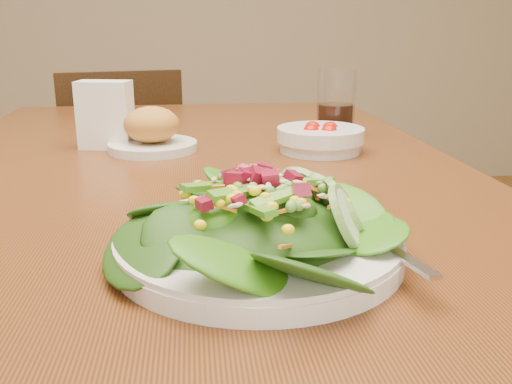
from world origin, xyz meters
TOP-DOWN VIEW (x-y plane):
  - dining_table at (0.00, 0.00)m, footprint 0.90×1.40m
  - chair_far at (-0.23, 0.94)m, footprint 0.46×0.46m
  - salad_plate at (0.08, -0.39)m, footprint 0.29×0.28m
  - bread_plate at (-0.06, 0.11)m, footprint 0.16×0.16m
  - tomato_bowl at (0.23, 0.07)m, footprint 0.15×0.15m
  - drinking_glass at (0.29, 0.20)m, footprint 0.08×0.08m
  - napkin_holder at (-0.15, 0.14)m, footprint 0.10×0.07m

SIDE VIEW (x-z plane):
  - chair_far at x=-0.23m, z-range 0.02..0.86m
  - dining_table at x=0.00m, z-range 0.27..1.02m
  - tomato_bowl at x=0.23m, z-range 0.75..0.80m
  - salad_plate at x=0.08m, z-range 0.74..0.82m
  - bread_plate at x=-0.06m, z-range 0.74..0.82m
  - drinking_glass at x=0.29m, z-range 0.74..0.87m
  - napkin_holder at x=-0.15m, z-range 0.75..0.87m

